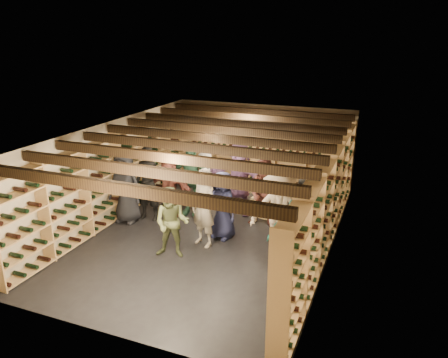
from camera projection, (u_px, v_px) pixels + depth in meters
ground at (212, 231)px, 10.31m from camera, size 8.00×8.00×0.00m
walls at (212, 183)px, 9.93m from camera, size 5.52×8.02×2.40m
ceiling at (211, 132)px, 9.54m from camera, size 5.50×8.00×0.01m
ceiling_joists at (211, 138)px, 9.59m from camera, size 5.40×7.12×0.18m
wine_rack_left at (117, 175)px, 10.87m from camera, size 0.32×7.50×2.15m
wine_rack_right at (325, 204)px, 9.07m from camera, size 0.32×7.50×2.15m
wine_rack_back at (261, 149)px, 13.34m from camera, size 4.70×0.30×2.15m
crate_stack_left at (204, 198)px, 11.66m from camera, size 0.58×0.47×0.51m
crate_stack_right at (263, 207)px, 11.08m from camera, size 0.56×0.43×0.51m
crate_loose at (247, 188)px, 12.86m from camera, size 0.58×0.47×0.17m
person_0 at (125, 187)px, 10.58m from camera, size 0.87×0.57×1.78m
person_1 at (148, 184)px, 10.71m from camera, size 0.71×0.49×1.86m
person_2 at (172, 223)px, 8.94m from camera, size 0.84×0.72×1.52m
person_3 at (279, 211)px, 9.11m from camera, size 1.35×1.04×1.85m
person_4 at (292, 239)px, 8.15m from camera, size 1.02×0.75×1.61m
person_5 at (169, 187)px, 11.03m from camera, size 1.43×0.56×1.50m
person_6 at (222, 205)px, 9.78m from camera, size 0.86×0.67×1.56m
person_7 at (204, 208)px, 9.39m from camera, size 0.74×0.61×1.74m
person_8 at (265, 193)px, 10.30m from camera, size 0.85×0.67×1.70m
person_9 at (205, 180)px, 11.48m from camera, size 1.02×0.64×1.51m
person_10 at (191, 179)px, 11.01m from camera, size 1.14×0.52×1.91m
person_11 at (239, 178)px, 11.09m from camera, size 1.83×0.95×1.89m
person_12 at (306, 212)px, 9.29m from camera, size 0.93×0.75×1.66m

